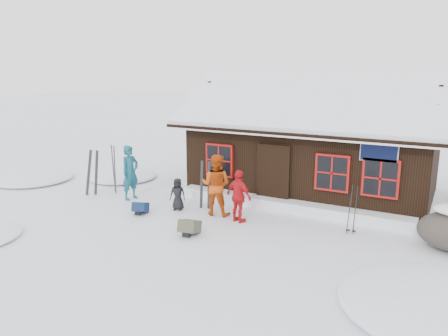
{
  "coord_description": "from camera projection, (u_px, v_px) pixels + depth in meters",
  "views": [
    {
      "loc": [
        6.05,
        -10.37,
        4.42
      ],
      "look_at": [
        -0.49,
        1.65,
        1.3
      ],
      "focal_mm": 35.0,
      "sensor_mm": 36.0,
      "label": 1
    }
  ],
  "objects": [
    {
      "name": "ground",
      "position": [
        212.0,
        224.0,
        12.69
      ],
      "size": [
        120.0,
        120.0,
        0.0
      ],
      "primitive_type": "plane",
      "color": "white",
      "rests_on": "ground"
    },
    {
      "name": "mountain_hut",
      "position": [
        316.0,
        149.0,
        15.9
      ],
      "size": [
        8.9,
        6.09,
        4.42
      ],
      "color": "black",
      "rests_on": "ground"
    },
    {
      "name": "snow_drift",
      "position": [
        288.0,
        205.0,
        13.88
      ],
      "size": [
        7.6,
        0.6,
        0.35
      ],
      "primitive_type": "cube",
      "color": "white",
      "rests_on": "ground"
    },
    {
      "name": "snow_mounds",
      "position": [
        288.0,
        215.0,
        13.51
      ],
      "size": [
        20.6,
        13.2,
        0.48
      ],
      "color": "white",
      "rests_on": "ground"
    },
    {
      "name": "skier_teal",
      "position": [
        130.0,
        173.0,
        14.96
      ],
      "size": [
        0.55,
        0.75,
        1.88
      ],
      "primitive_type": "imported",
      "rotation": [
        0.0,
        0.0,
        1.43
      ],
      "color": "#145162",
      "rests_on": "ground"
    },
    {
      "name": "skier_orange_left",
      "position": [
        216.0,
        185.0,
        13.35
      ],
      "size": [
        1.03,
        0.86,
        1.9
      ],
      "primitive_type": "imported",
      "rotation": [
        0.0,
        0.0,
        3.3
      ],
      "color": "#B9430D",
      "rests_on": "ground"
    },
    {
      "name": "skier_orange_right",
      "position": [
        239.0,
        196.0,
        12.72
      ],
      "size": [
        1.0,
        0.64,
        1.58
      ],
      "primitive_type": "imported",
      "rotation": [
        0.0,
        0.0,
        2.84
      ],
      "color": "red",
      "rests_on": "ground"
    },
    {
      "name": "skier_crouched",
      "position": [
        178.0,
        194.0,
        13.9
      ],
      "size": [
        0.58,
        0.47,
        1.04
      ],
      "primitive_type": "imported",
      "rotation": [
        0.0,
        0.0,
        0.32
      ],
      "color": "black",
      "rests_on": "ground"
    },
    {
      "name": "ski_pair_left",
      "position": [
        93.0,
        173.0,
        15.48
      ],
      "size": [
        0.57,
        0.26,
        1.7
      ],
      "rotation": [
        0.0,
        0.0,
        0.37
      ],
      "color": "black",
      "rests_on": "ground"
    },
    {
      "name": "ski_pair_mid",
      "position": [
        114.0,
        170.0,
        15.89
      ],
      "size": [
        0.4,
        0.31,
        1.77
      ],
      "rotation": [
        0.0,
        0.0,
        -0.64
      ],
      "color": "black",
      "rests_on": "ground"
    },
    {
      "name": "ski_pair_right",
      "position": [
        205.0,
        186.0,
        13.97
      ],
      "size": [
        0.41,
        0.08,
        1.62
      ],
      "rotation": [
        0.0,
        0.0,
        0.07
      ],
      "color": "black",
      "rests_on": "ground"
    },
    {
      "name": "ski_poles",
      "position": [
        352.0,
        210.0,
        11.85
      ],
      "size": [
        0.25,
        0.12,
        1.41
      ],
      "color": "black",
      "rests_on": "ground"
    },
    {
      "name": "backpack_blue",
      "position": [
        141.0,
        209.0,
        13.58
      ],
      "size": [
        0.57,
        0.65,
        0.29
      ],
      "primitive_type": "cube",
      "rotation": [
        0.0,
        0.0,
        0.37
      ],
      "color": "#102145",
      "rests_on": "ground"
    },
    {
      "name": "backpack_olive",
      "position": [
        190.0,
        229.0,
        11.84
      ],
      "size": [
        0.57,
        0.69,
        0.34
      ],
      "primitive_type": "cube",
      "rotation": [
        0.0,
        0.0,
        0.19
      ],
      "color": "#474733",
      "rests_on": "ground"
    }
  ]
}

